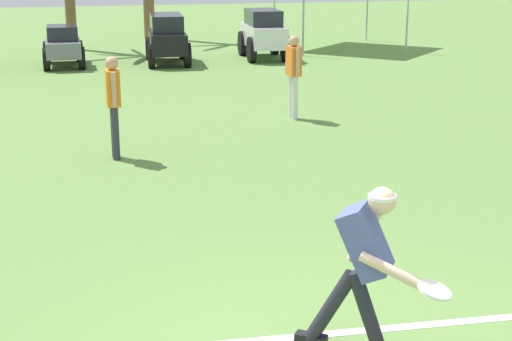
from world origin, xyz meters
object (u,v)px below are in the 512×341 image
(frisbee_thrower, at_px, (364,262))
(teammate_deep, at_px, (113,98))
(parked_car_slot_c, at_px, (167,37))
(parked_car_slot_b, at_px, (63,45))
(parked_car_slot_d, at_px, (263,33))
(frisbee_in_flight, at_px, (435,290))
(teammate_midfield, at_px, (294,69))

(frisbee_thrower, xyz_separation_m, teammate_deep, (-1.45, 6.57, 0.15))
(teammate_deep, distance_m, parked_car_slot_c, 10.30)
(parked_car_slot_b, bearing_deg, parked_car_slot_d, 2.12)
(parked_car_slot_b, distance_m, parked_car_slot_d, 5.67)
(parked_car_slot_b, bearing_deg, teammate_deep, -86.13)
(frisbee_in_flight, xyz_separation_m, parked_car_slot_b, (-2.50, 17.24, -0.17))
(teammate_midfield, relative_size, parked_car_slot_c, 0.63)
(teammate_deep, height_order, parked_car_slot_b, teammate_deep)
(teammate_midfield, relative_size, parked_car_slot_b, 0.71)
(frisbee_thrower, height_order, teammate_deep, teammate_deep)
(parked_car_slot_d, bearing_deg, frisbee_thrower, -101.73)
(frisbee_thrower, xyz_separation_m, parked_car_slot_d, (3.52, 16.96, -0.05))
(parked_car_slot_c, bearing_deg, parked_car_slot_b, 177.92)
(teammate_deep, bearing_deg, frisbee_thrower, -77.53)
(teammate_deep, bearing_deg, teammate_midfield, 31.64)
(teammate_deep, height_order, parked_car_slot_d, teammate_deep)
(frisbee_thrower, bearing_deg, frisbee_in_flight, -54.30)
(parked_car_slot_d, bearing_deg, teammate_midfield, -100.44)
(frisbee_in_flight, xyz_separation_m, teammate_deep, (-1.81, 7.07, 0.20))
(frisbee_thrower, bearing_deg, teammate_deep, 102.47)
(teammate_deep, xyz_separation_m, parked_car_slot_b, (-0.69, 10.17, -0.38))
(frisbee_in_flight, distance_m, teammate_midfield, 9.34)
(frisbee_in_flight, height_order, parked_car_slot_c, parked_car_slot_c)
(teammate_deep, height_order, parked_car_slot_c, teammate_deep)
(frisbee_in_flight, distance_m, parked_car_slot_c, 17.14)
(frisbee_thrower, height_order, parked_car_slot_b, frisbee_thrower)
(teammate_deep, relative_size, parked_car_slot_b, 0.71)
(teammate_deep, xyz_separation_m, parked_car_slot_c, (2.13, 10.07, -0.22))
(frisbee_in_flight, height_order, parked_car_slot_d, parked_car_slot_d)
(frisbee_in_flight, bearing_deg, teammate_midfield, 79.86)
(parked_car_slot_b, height_order, parked_car_slot_c, parked_car_slot_c)
(teammate_deep, distance_m, parked_car_slot_b, 10.20)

